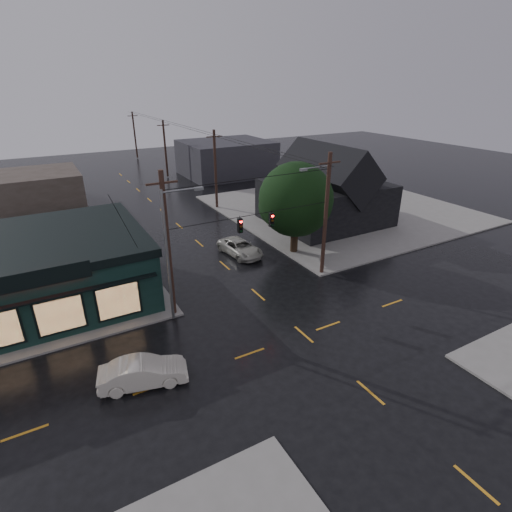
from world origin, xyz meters
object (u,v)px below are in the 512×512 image
utility_pole_ne (321,273)px  corner_tree (296,200)px  sedan_cream (143,372)px  utility_pole_nw (175,314)px  suv_silver (240,248)px

utility_pole_ne → corner_tree: bearing=84.2°
corner_tree → sedan_cream: 20.84m
utility_pole_nw → suv_silver: 11.19m
suv_silver → corner_tree: bearing=-30.2°
corner_tree → sedan_cream: bearing=-147.7°
suv_silver → utility_pole_nw: bearing=-149.2°
sedan_cream → suv_silver: size_ratio=0.91×
corner_tree → suv_silver: (-4.71, 1.98, -4.46)m
utility_pole_nw → utility_pole_ne: bearing=0.0°
sedan_cream → suv_silver: (12.51, 12.86, -0.06)m
utility_pole_nw → sedan_cream: utility_pole_nw is taller
corner_tree → utility_pole_ne: bearing=-95.8°
utility_pole_nw → sedan_cream: 7.08m
utility_pole_ne → sedan_cream: size_ratio=2.18×
utility_pole_ne → suv_silver: 8.11m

